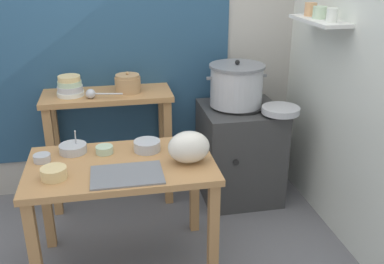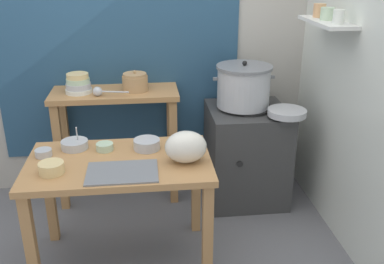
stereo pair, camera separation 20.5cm
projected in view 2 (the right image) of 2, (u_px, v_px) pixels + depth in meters
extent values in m
plane|color=slate|center=(145.00, 256.00, 2.90)|extent=(9.00, 9.00, 0.00)
cube|color=#B2ADA3|center=(149.00, 31.00, 3.43)|extent=(4.40, 0.10, 2.60)
cube|color=navy|center=(116.00, 26.00, 3.33)|extent=(1.90, 0.02, 2.10)
cube|color=silver|center=(360.00, 51.00, 2.74)|extent=(0.10, 3.20, 2.60)
cube|color=silver|center=(327.00, 22.00, 2.85)|extent=(0.20, 0.56, 0.02)
cylinder|color=silver|center=(339.00, 17.00, 2.68)|extent=(0.07, 0.07, 0.09)
cylinder|color=#B7D1AD|center=(327.00, 14.00, 2.84)|extent=(0.09, 0.09, 0.08)
cylinder|color=tan|center=(319.00, 10.00, 2.97)|extent=(0.08, 0.08, 0.09)
cube|color=#B27F4C|center=(119.00, 163.00, 2.62)|extent=(1.10, 0.66, 0.04)
cube|color=#B27F4C|center=(31.00, 247.00, 2.45)|extent=(0.06, 0.06, 0.68)
cube|color=#B27F4C|center=(208.00, 235.00, 2.55)|extent=(0.06, 0.06, 0.68)
cube|color=#B27F4C|center=(50.00, 196.00, 2.96)|extent=(0.06, 0.06, 0.68)
cube|color=#B27F4C|center=(196.00, 188.00, 3.07)|extent=(0.06, 0.06, 0.68)
cube|color=#B27F4C|center=(115.00, 94.00, 3.32)|extent=(0.96, 0.40, 0.04)
cube|color=#B27F4C|center=(60.00, 158.00, 3.30)|extent=(0.06, 0.06, 0.86)
cube|color=#B27F4C|center=(174.00, 153.00, 3.39)|extent=(0.06, 0.06, 0.86)
cube|color=#B27F4C|center=(66.00, 143.00, 3.58)|extent=(0.06, 0.06, 0.86)
cube|color=#B27F4C|center=(171.00, 138.00, 3.67)|extent=(0.06, 0.06, 0.86)
cube|color=#383838|center=(246.00, 154.00, 3.49)|extent=(0.60, 0.60, 0.76)
cylinder|color=black|center=(248.00, 108.00, 3.34)|extent=(0.36, 0.36, 0.02)
cylinder|color=black|center=(240.00, 164.00, 3.17)|extent=(0.04, 0.02, 0.04)
cylinder|color=#B7BABF|center=(244.00, 87.00, 3.30)|extent=(0.40, 0.40, 0.30)
cylinder|color=slate|center=(244.00, 67.00, 3.24)|extent=(0.42, 0.42, 0.02)
sphere|color=black|center=(245.00, 63.00, 3.23)|extent=(0.04, 0.04, 0.04)
cube|color=slate|center=(215.00, 79.00, 3.25)|extent=(0.04, 0.02, 0.02)
cube|color=slate|center=(272.00, 77.00, 3.29)|extent=(0.04, 0.02, 0.02)
cylinder|color=tan|center=(135.00, 83.00, 3.30)|extent=(0.19, 0.19, 0.11)
cylinder|color=tan|center=(135.00, 75.00, 3.28)|extent=(0.18, 0.18, 0.02)
sphere|color=tan|center=(135.00, 72.00, 3.27)|extent=(0.02, 0.02, 0.02)
cylinder|color=silver|center=(79.00, 91.00, 3.26)|extent=(0.20, 0.20, 0.03)
cylinder|color=#B7BABF|center=(78.00, 86.00, 3.25)|extent=(0.18, 0.18, 0.04)
cylinder|color=#B7D1AD|center=(78.00, 81.00, 3.23)|extent=(0.17, 0.17, 0.04)
cylinder|color=#E5C684|center=(77.00, 76.00, 3.22)|extent=(0.16, 0.16, 0.04)
sphere|color=#B7BABF|center=(97.00, 91.00, 3.18)|extent=(0.07, 0.07, 0.07)
cylinder|color=#B7BABF|center=(115.00, 92.00, 3.17)|extent=(0.19, 0.05, 0.01)
cube|color=slate|center=(122.00, 172.00, 2.46)|extent=(0.40, 0.28, 0.01)
ellipsoid|color=silver|center=(186.00, 147.00, 2.56)|extent=(0.25, 0.19, 0.19)
cylinder|color=#B7BABF|center=(287.00, 112.00, 3.15)|extent=(0.28, 0.28, 0.05)
cylinder|color=#B7BABF|center=(75.00, 145.00, 2.76)|extent=(0.17, 0.17, 0.05)
cylinder|color=beige|center=(74.00, 142.00, 2.75)|extent=(0.14, 0.14, 0.01)
cylinder|color=#B7BABF|center=(77.00, 137.00, 2.75)|extent=(0.02, 0.07, 0.15)
cylinder|color=#E5C684|center=(51.00, 168.00, 2.45)|extent=(0.14, 0.14, 0.06)
cylinder|color=#BFB28C|center=(51.00, 164.00, 2.44)|extent=(0.12, 0.12, 0.01)
cylinder|color=#B7BABF|center=(147.00, 144.00, 2.75)|extent=(0.17, 0.17, 0.06)
cylinder|color=maroon|center=(147.00, 140.00, 2.74)|extent=(0.14, 0.14, 0.01)
cylinder|color=#B7BABF|center=(43.00, 153.00, 2.65)|extent=(0.10, 0.10, 0.04)
cylinder|color=maroon|center=(43.00, 150.00, 2.65)|extent=(0.09, 0.09, 0.01)
cylinder|color=#B7D1AD|center=(105.00, 147.00, 2.74)|extent=(0.11, 0.11, 0.05)
cylinder|color=brown|center=(105.00, 144.00, 2.73)|extent=(0.09, 0.09, 0.01)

